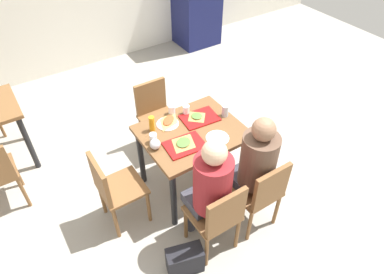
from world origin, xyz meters
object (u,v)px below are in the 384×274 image
Objects in this scene: tray_red_far at (200,118)px; pizza_slice_a at (183,143)px; paper_plate_center at (168,124)px; foil_bundle at (155,144)px; handbag at (185,260)px; chair_near_left at (218,216)px; paper_plate_near_edge at (218,138)px; condiment_bottle at (152,124)px; soda_can at (225,111)px; pizza_slice_b at (197,116)px; plastic_cup_a at (172,110)px; main_table at (192,140)px; person_in_red at (210,186)px; chair_near_right at (261,192)px; plastic_cup_d at (186,110)px; person_in_brown_jacket at (254,163)px; plastic_cup_c at (153,138)px; chair_left_end at (113,187)px; plastic_cup_b at (215,146)px; chair_far_side at (155,112)px; tray_red_near at (185,145)px; pizza_slice_c at (169,121)px.

tray_red_far is 1.32× the size of pizza_slice_a.
pizza_slice_a reaches higher than paper_plate_center.
foil_bundle reaches higher than handbag.
tray_red_far is at bearing 65.49° from chair_near_left.
condiment_bottle is at bearing 136.35° from paper_plate_near_edge.
soda_can is at bearing 50.85° from chair_near_left.
pizza_slice_b is 0.29m from soda_can.
plastic_cup_a is (-0.17, 0.20, 0.03)m from pizza_slice_b.
chair_near_left is 7.06× the size of soda_can.
pizza_slice_b reaches higher than main_table.
person_in_red is 0.72m from handbag.
chair_near_right is 1.10m from plastic_cup_d.
chair_near_right is 0.28m from person_in_brown_jacket.
plastic_cup_c is at bearing -157.61° from plastic_cup_d.
chair_near_left is at bearing -114.51° from tray_red_far.
plastic_cup_a is at bearing 21.89° from chair_left_end.
plastic_cup_b is (-0.22, 0.44, 0.32)m from chair_near_right.
person_in_brown_jacket is at bearing -69.35° from main_table.
chair_far_side is at bearing 79.23° from pizza_slice_a.
pizza_slice_c is (0.05, 0.38, 0.01)m from tray_red_near.
soda_can is at bearing 15.36° from tray_red_near.
plastic_cup_c is at bearing -171.51° from pizza_slice_b.
chair_near_right is 0.91m from handbag.
plastic_cup_a is at bearing 73.12° from tray_red_near.
paper_plate_near_edge is 1.14m from handbag.
chair_far_side is 3.92× the size of paper_plate_near_edge.
condiment_bottle is (-0.73, 0.20, 0.02)m from soda_can.
person_in_red reaches higher than tray_red_near.
paper_plate_center is 0.25m from plastic_cup_d.
soda_can reaches higher than pizza_slice_a.
main_table is 0.88m from chair_left_end.
pizza_slice_b is at bearing 15.93° from foil_bundle.
main_table is 3.55× the size of pizza_slice_a.
soda_can reaches higher than plastic_cup_a.
pizza_slice_a is 0.37m from condiment_bottle.
pizza_slice_b is 0.26m from plastic_cup_a.
condiment_bottle reaches higher than plastic_cup_d.
tray_red_far is at bearing -23.23° from pizza_slice_c.
person_in_red is 12.72× the size of plastic_cup_c.
plastic_cup_b reaches higher than tray_red_near.
plastic_cup_a is (-0.02, 0.34, 0.17)m from main_table.
main_table is 0.29m from paper_plate_center.
condiment_bottle is (-0.07, 1.00, 0.35)m from chair_near_left.
plastic_cup_b is 0.31× the size of handbag.
main_table is at bearing 72.82° from chair_near_left.
pizza_slice_b is 1.73× the size of plastic_cup_d.
paper_plate_center reaches higher than handbag.
tray_red_near is at bearing -140.52° from main_table.
paper_plate_near_edge is at bearing -19.71° from foil_bundle.
tray_red_near is 0.39m from condiment_bottle.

